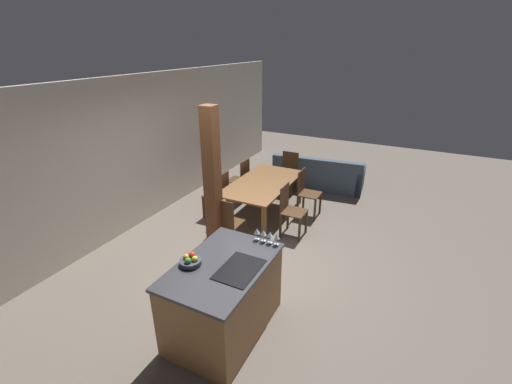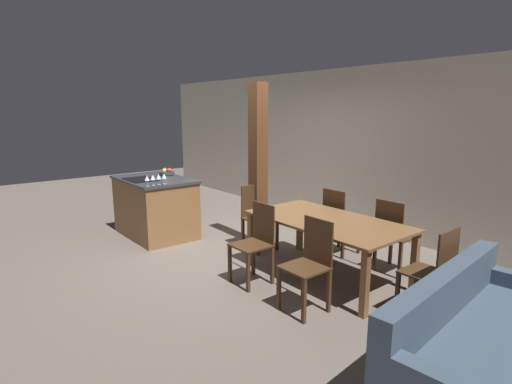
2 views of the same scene
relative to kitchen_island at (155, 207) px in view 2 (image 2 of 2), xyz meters
The scene contains 17 objects.
ground_plane 1.45m from the kitchen_island, 14.64° to the left, with size 16.00×16.00×0.00m, color #665B51.
wall_back 3.30m from the kitchen_island, 65.34° to the left, with size 11.20×0.08×2.70m.
kitchen_island is the anchor object (origin of this frame).
fruit_bowl 0.62m from the kitchen_island, 116.76° to the left, with size 0.24×0.24×0.11m.
wine_glass_near 0.94m from the kitchen_island, 31.43° to the right, with size 0.07×0.07×0.15m.
wine_glass_middle 0.91m from the kitchen_island, 25.25° to the right, with size 0.07×0.07×0.15m.
wine_glass_far 0.89m from the kitchen_island, 18.37° to the right, with size 0.07×0.07×0.15m.
wine_glass_end 0.87m from the kitchen_island, 10.90° to the right, with size 0.07×0.07×0.15m.
dining_table 3.01m from the kitchen_island, 16.89° to the left, with size 1.92×1.03×0.73m.
dining_chair_near_left 2.44m from the kitchen_island, ahead, with size 0.40×0.40×0.94m.
dining_chair_near_right 3.30m from the kitchen_island, ahead, with size 0.40×0.40×0.94m.
dining_chair_far_left 2.92m from the kitchen_island, 33.48° to the left, with size 0.40×0.40×0.94m.
dining_chair_far_right 3.68m from the kitchen_island, 26.04° to the left, with size 0.40×0.40×0.94m.
dining_chair_head_end 1.77m from the kitchen_island, 29.54° to the left, with size 0.40×0.40×0.94m.
dining_chair_foot_end 4.29m from the kitchen_island, 11.72° to the left, with size 0.40×0.40×0.94m.
couch 4.91m from the kitchen_island, ahead, with size 1.07×2.16×0.77m.
timber_post 1.87m from the kitchen_island, 36.35° to the left, with size 0.21×0.21×2.39m.
Camera 2 is at (4.58, -3.00, 2.00)m, focal length 28.00 mm.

